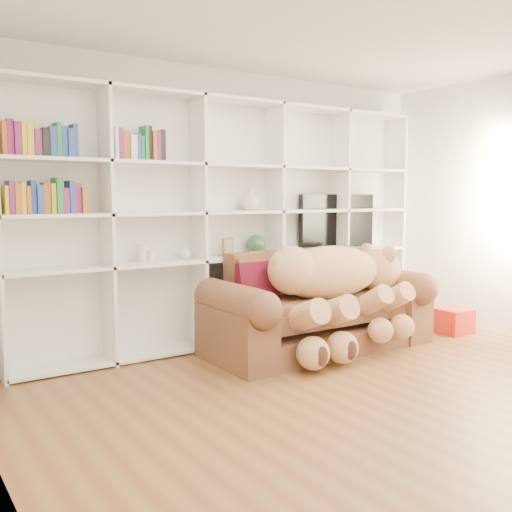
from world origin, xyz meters
TOP-DOWN VIEW (x-y plane):
  - floor at (0.00, 0.00)m, footprint 5.00×5.00m
  - wall_left at (-2.50, 0.00)m, footprint 0.02×5.00m
  - wall_back at (0.00, 2.50)m, footprint 5.00×0.02m
  - bookshelf at (-0.24, 2.36)m, footprint 4.43×0.35m
  - sofa at (0.50, 1.68)m, footprint 2.20×0.95m
  - teddy_bear at (0.57, 1.49)m, footprint 1.69×0.92m
  - throw_pillow at (-0.09, 1.83)m, footprint 0.40×0.24m
  - gift_box at (2.10, 1.32)m, footprint 0.34×0.32m
  - tv at (1.35, 2.35)m, footprint 1.04×0.18m
  - picture_frame at (-0.11, 2.30)m, footprint 0.14×0.06m
  - green_vase at (0.22, 2.30)m, footprint 0.20×0.20m
  - figurine_tall at (-1.00, 2.30)m, footprint 0.10×0.10m
  - figurine_short at (-0.93, 2.30)m, footprint 0.07×0.07m
  - snow_globe at (-0.58, 2.30)m, footprint 0.11×0.11m
  - shelf_vase at (0.15, 2.30)m, footprint 0.25×0.25m

SIDE VIEW (x-z plane):
  - floor at x=0.00m, z-range 0.00..0.00m
  - gift_box at x=2.10m, z-range 0.00..0.26m
  - sofa at x=0.50m, z-range -0.11..0.81m
  - teddy_bear at x=0.57m, z-range 0.16..1.14m
  - throw_pillow at x=-0.09m, z-range 0.46..0.86m
  - figurine_short at x=-0.93m, z-range 0.86..0.97m
  - snow_globe at x=-0.58m, z-range 0.87..0.98m
  - figurine_tall at x=-1.00m, z-range 0.86..1.03m
  - picture_frame at x=-0.11m, z-range 0.87..1.05m
  - green_vase at x=0.22m, z-range 0.86..1.07m
  - tv at x=1.35m, z-range 0.86..1.47m
  - bookshelf at x=-0.24m, z-range 0.11..2.51m
  - wall_left at x=-2.50m, z-range 0.00..2.70m
  - wall_back at x=0.00m, z-range 0.00..2.70m
  - shelf_vase at x=0.15m, z-range 1.31..1.53m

